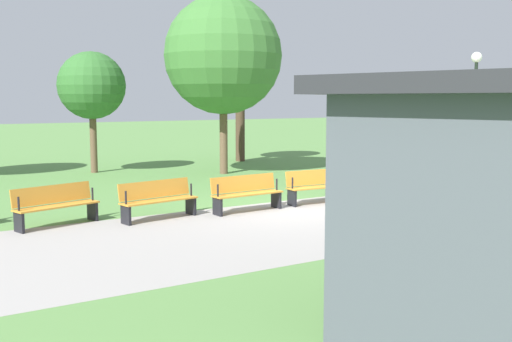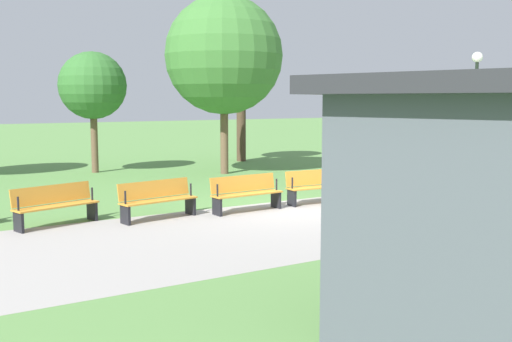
{
  "view_description": "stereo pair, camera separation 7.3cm",
  "coord_description": "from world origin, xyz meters",
  "views": [
    {
      "loc": [
        8.61,
        12.43,
        2.76
      ],
      "look_at": [
        0.0,
        -1.46,
        0.8
      ],
      "focal_mm": 41.87,
      "sensor_mm": 36.0,
      "label": 1
    },
    {
      "loc": [
        8.55,
        12.47,
        2.76
      ],
      "look_at": [
        0.0,
        -1.46,
        0.8
      ],
      "focal_mm": 41.87,
      "sensor_mm": 36.0,
      "label": 2
    }
  ],
  "objects": [
    {
      "name": "bench_4",
      "position": [
        -3.36,
        -0.35,
        0.48
      ],
      "size": [
        1.93,
        0.78,
        0.89
      ],
      "rotation": [
        0.0,
        0.0,
        -0.17
      ],
      "color": "orange",
      "rests_on": "ground"
    },
    {
      "name": "bench_3",
      "position": [
        -5.56,
        -0.84,
        0.48
      ],
      "size": [
        1.93,
        0.97,
        0.89
      ],
      "rotation": [
        0.0,
        0.0,
        -0.28
      ],
      "color": "orange",
      "rests_on": "ground"
    },
    {
      "name": "ground_plane",
      "position": [
        0.0,
        0.0,
        0.0
      ],
      "size": [
        120.0,
        120.0,
        0.0
      ],
      "primitive_type": "plane",
      "color": "#5B8C47"
    },
    {
      "name": "bench_7",
      "position": [
        3.36,
        -0.35,
        0.48
      ],
      "size": [
        1.93,
        0.78,
        0.89
      ],
      "rotation": [
        0.0,
        0.0,
        0.17
      ],
      "color": "orange",
      "rests_on": "ground"
    },
    {
      "name": "kiosk",
      "position": [
        2.6,
        7.94,
        1.55
      ],
      "size": [
        4.6,
        3.74,
        3.02
      ],
      "rotation": [
        0.0,
        0.0,
        0.29
      ],
      "color": "#4C515B",
      "rests_on": "ground"
    },
    {
      "name": "tree_2",
      "position": [
        1.97,
        -9.96,
        3.27
      ],
      "size": [
        2.53,
        2.53,
        4.55
      ],
      "color": "brown",
      "rests_on": "ground"
    },
    {
      "name": "bench_2",
      "position": [
        -7.69,
        -1.58,
        0.48
      ],
      "size": [
        1.91,
        1.15,
        0.89
      ],
      "rotation": [
        0.0,
        0.0,
        -0.39
      ],
      "color": "orange",
      "rests_on": "ground"
    },
    {
      "name": "tree_0",
      "position": [
        -4.9,
        -10.71,
        4.06
      ],
      "size": [
        2.71,
        2.71,
        5.48
      ],
      "color": "#4C3828",
      "rests_on": "ground"
    },
    {
      "name": "bench_5",
      "position": [
        -1.13,
        -0.1,
        0.48
      ],
      "size": [
        1.9,
        0.58,
        0.89
      ],
      "rotation": [
        0.0,
        0.0,
        -0.06
      ],
      "color": "orange",
      "rests_on": "ground"
    },
    {
      "name": "lamp_post",
      "position": [
        -6.6,
        0.48,
        2.89
      ],
      "size": [
        0.32,
        0.32,
        4.18
      ],
      "color": "black",
      "rests_on": "ground"
    },
    {
      "name": "bench_1",
      "position": [
        -9.72,
        -2.54,
        0.48
      ],
      "size": [
        1.87,
        1.31,
        0.89
      ],
      "rotation": [
        0.0,
        0.0,
        -0.5
      ],
      "color": "orange",
      "rests_on": "ground"
    },
    {
      "name": "bench_6",
      "position": [
        1.13,
        -0.1,
        0.48
      ],
      "size": [
        1.9,
        0.58,
        0.89
      ],
      "rotation": [
        0.0,
        0.0,
        0.06
      ],
      "color": "orange",
      "rests_on": "ground"
    },
    {
      "name": "tree_3",
      "position": [
        -2.05,
        -7.05,
        4.37
      ],
      "size": [
        4.33,
        4.33,
        6.55
      ],
      "color": "brown",
      "rests_on": "ground"
    },
    {
      "name": "bench_8",
      "position": [
        5.56,
        -0.84,
        0.48
      ],
      "size": [
        1.93,
        0.97,
        0.89
      ],
      "rotation": [
        0.0,
        0.0,
        0.28
      ],
      "color": "orange",
      "rests_on": "ground"
    },
    {
      "name": "path_paving",
      "position": [
        0.0,
        1.8,
        0.0
      ],
      "size": [
        38.94,
        5.33,
        0.01
      ],
      "primitive_type": "cube",
      "color": "#A39E99",
      "rests_on": "ground"
    },
    {
      "name": "bench_0",
      "position": [
        -11.63,
        -3.73,
        0.48
      ],
      "size": [
        1.8,
        1.46,
        0.89
      ],
      "rotation": [
        0.0,
        0.0,
        -0.61
      ],
      "color": "orange",
      "rests_on": "ground"
    },
    {
      "name": "person_seated",
      "position": [
        -9.43,
        -2.53,
        0.64
      ],
      "size": [
        0.52,
        0.6,
        1.2
      ],
      "rotation": [
        0.0,
        0.0,
        -0.5
      ],
      "color": "#4C4238",
      "rests_on": "ground"
    },
    {
      "name": "trash_bin",
      "position": [
        -13.25,
        -3.24,
        0.46
      ],
      "size": [
        0.47,
        0.47,
        0.92
      ],
      "primitive_type": "cylinder",
      "color": "#2D512D",
      "rests_on": "ground"
    }
  ]
}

